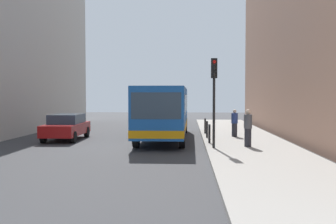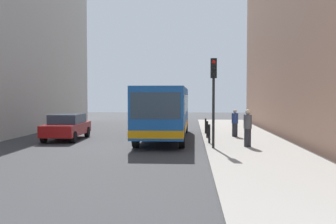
{
  "view_description": "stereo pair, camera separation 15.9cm",
  "coord_description": "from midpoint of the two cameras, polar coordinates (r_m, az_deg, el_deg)",
  "views": [
    {
      "loc": [
        2.38,
        -19.44,
        2.56
      ],
      "look_at": [
        1.29,
        1.58,
        1.68
      ],
      "focal_mm": 42.14,
      "sensor_mm": 36.0,
      "label": 1
    },
    {
      "loc": [
        2.54,
        -19.43,
        2.56
      ],
      "look_at": [
        1.29,
        1.58,
        1.68
      ],
      "focal_mm": 42.14,
      "sensor_mm": 36.0,
      "label": 2
    }
  ],
  "objects": [
    {
      "name": "bus",
      "position": [
        23.18,
        -0.68,
        0.34
      ],
      "size": [
        2.62,
        11.04,
        3.0
      ],
      "rotation": [
        0.0,
        0.0,
        3.13
      ],
      "color": "#19519E",
      "rests_on": "ground"
    },
    {
      "name": "traffic_light",
      "position": [
        18.11,
        6.43,
        3.8
      ],
      "size": [
        0.28,
        0.33,
        4.1
      ],
      "color": "black",
      "rests_on": "sidewalk"
    },
    {
      "name": "pedestrian_near_signal",
      "position": [
        18.88,
        11.26,
        -2.29
      ],
      "size": [
        0.38,
        0.38,
        1.76
      ],
      "rotation": [
        0.0,
        0.0,
        3.42
      ],
      "color": "#26262D",
      "rests_on": "sidewalk"
    },
    {
      "name": "ground_plane",
      "position": [
        19.76,
        -4.23,
        -5.05
      ],
      "size": [
        80.0,
        80.0,
        0.0
      ],
      "primitive_type": "plane",
      "color": "#38383A"
    },
    {
      "name": "car_beside_bus",
      "position": [
        23.45,
        -14.65,
        -2.02
      ],
      "size": [
        1.95,
        4.44,
        1.48
      ],
      "rotation": [
        0.0,
        0.0,
        3.17
      ],
      "color": "maroon",
      "rests_on": "ground"
    },
    {
      "name": "sidewalk",
      "position": [
        19.81,
        11.52,
        -4.85
      ],
      "size": [
        4.4,
        40.0,
        0.15
      ],
      "primitive_type": "cube",
      "color": "#9E9991",
      "rests_on": "ground"
    },
    {
      "name": "bollard_mid",
      "position": [
        22.62,
        5.47,
        -2.51
      ],
      "size": [
        0.11,
        0.11,
        0.95
      ],
      "primitive_type": "cylinder",
      "color": "black",
      "rests_on": "sidewalk"
    },
    {
      "name": "bollard_far",
      "position": [
        25.17,
        5.21,
        -2.01
      ],
      "size": [
        0.11,
        0.11,
        0.95
      ],
      "primitive_type": "cylinder",
      "color": "black",
      "rests_on": "sidewalk"
    },
    {
      "name": "pedestrian_mid_sidewalk",
      "position": [
        23.45,
        9.41,
        -1.59
      ],
      "size": [
        0.38,
        0.38,
        1.59
      ],
      "rotation": [
        0.0,
        0.0,
        4.41
      ],
      "color": "#26262D",
      "rests_on": "sidewalk"
    },
    {
      "name": "bollard_near",
      "position": [
        20.07,
        5.79,
        -3.14
      ],
      "size": [
        0.11,
        0.11,
        0.95
      ],
      "primitive_type": "cylinder",
      "color": "black",
      "rests_on": "sidewalk"
    }
  ]
}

